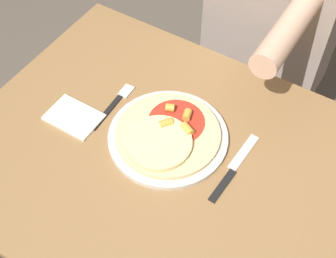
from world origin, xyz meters
The scene contains 7 objects.
dining_table centered at (0.00, 0.00, 0.62)m, with size 1.01×0.78×0.75m.
plate centered at (-0.02, 0.05, 0.76)m, with size 0.30×0.30×0.01m.
pizza centered at (-0.02, 0.04, 0.78)m, with size 0.26×0.26×0.04m.
fork centered at (-0.20, 0.07, 0.76)m, with size 0.03×0.18×0.00m.
knife centered at (0.16, 0.06, 0.76)m, with size 0.03×0.22×0.00m.
napkin centered at (-0.27, -0.02, 0.76)m, with size 0.14×0.10×0.01m.
person_diner centered at (0.01, 0.62, 0.75)m, with size 0.39×0.52×1.27m.
Camera 1 is at (0.34, -0.54, 1.69)m, focal length 50.00 mm.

